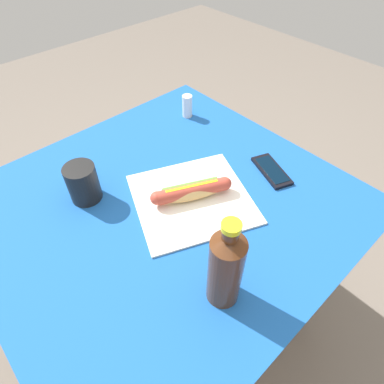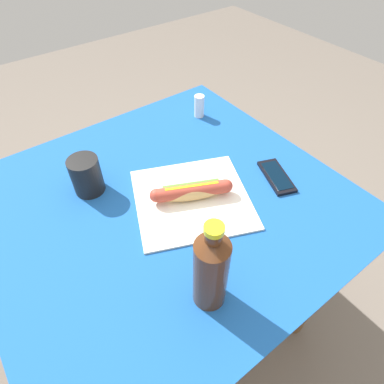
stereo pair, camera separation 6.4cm
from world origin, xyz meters
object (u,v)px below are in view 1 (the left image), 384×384
object	(u,v)px
soda_bottle	(226,268)
salt_shaker	(187,106)
hot_dog	(192,191)
drinking_cup	(83,183)
cell_phone	(272,171)

from	to	relation	value
soda_bottle	salt_shaker	bearing A→B (deg)	54.38
soda_bottle	salt_shaker	size ratio (longest dim) A/B	3.04
hot_dog	drinking_cup	size ratio (longest dim) A/B	1.94
salt_shaker	drinking_cup	bearing A→B (deg)	-166.34
soda_bottle	drinking_cup	bearing A→B (deg)	98.66
soda_bottle	salt_shaker	world-z (taller)	soda_bottle
drinking_cup	salt_shaker	world-z (taller)	drinking_cup
cell_phone	soda_bottle	bearing A→B (deg)	-156.24
cell_phone	hot_dog	bearing A→B (deg)	162.63
drinking_cup	soda_bottle	bearing A→B (deg)	-81.34
hot_dog	salt_shaker	distance (m)	0.42
cell_phone	drinking_cup	world-z (taller)	drinking_cup
cell_phone	salt_shaker	distance (m)	0.40
soda_bottle	drinking_cup	xyz separation A→B (m)	(-0.07, 0.46, -0.05)
hot_dog	salt_shaker	xyz separation A→B (m)	(0.27, 0.32, 0.01)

